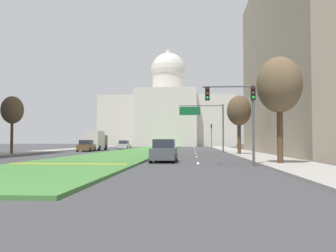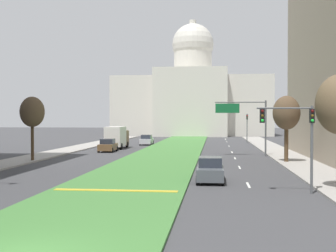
% 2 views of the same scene
% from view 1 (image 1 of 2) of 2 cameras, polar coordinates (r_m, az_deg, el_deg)
% --- Properties ---
extents(ground_plane, '(260.00, 260.00, 0.00)m').
position_cam_1_polar(ground_plane, '(61.80, -3.24, -3.84)').
color(ground_plane, '#3D3D3F').
extents(grass_median, '(8.28, 93.45, 0.14)m').
position_cam_1_polar(grass_median, '(56.66, -3.90, -3.90)').
color(grass_median, '#427A38').
rests_on(grass_median, ground_plane).
extents(median_curb_nose, '(7.45, 0.50, 0.04)m').
position_cam_1_polar(median_curb_nose, '(23.30, -15.56, -5.81)').
color(median_curb_nose, gold).
rests_on(median_curb_nose, grass_median).
extents(lane_dashes_right, '(0.16, 66.63, 0.01)m').
position_cam_1_polar(lane_dashes_right, '(60.49, 4.31, -3.87)').
color(lane_dashes_right, silver).
rests_on(lane_dashes_right, ground_plane).
extents(sidewalk_left, '(4.00, 93.45, 0.15)m').
position_cam_1_polar(sidewalk_left, '(55.41, -19.25, -3.81)').
color(sidewalk_left, '#9E9991').
rests_on(sidewalk_left, ground_plane).
extents(sidewalk_right, '(4.00, 93.45, 0.15)m').
position_cam_1_polar(sidewalk_right, '(51.32, 11.06, -4.02)').
color(sidewalk_right, '#9E9991').
rests_on(sidewalk_right, ground_plane).
extents(midrise_block_right, '(15.39, 33.85, 22.53)m').
position_cam_1_polar(midrise_block_right, '(46.54, 24.36, 9.84)').
color(midrise_block_right, gray).
rests_on(midrise_block_right, ground_plane).
extents(capitol_building, '(39.92, 26.59, 30.48)m').
position_cam_1_polar(capitol_building, '(112.83, 0.03, 1.57)').
color(capitol_building, beige).
rests_on(capitol_building, ground_plane).
extents(traffic_light_near_right, '(3.34, 0.35, 5.20)m').
position_cam_1_polar(traffic_light_near_right, '(23.24, 11.29, 3.11)').
color(traffic_light_near_right, '#515456').
rests_on(traffic_light_near_right, ground_plane).
extents(traffic_light_far_right, '(0.28, 0.35, 5.20)m').
position_cam_1_polar(traffic_light_far_right, '(75.02, 6.88, -1.04)').
color(traffic_light_far_right, '#515456').
rests_on(traffic_light_far_right, ground_plane).
extents(overhead_guide_sign, '(6.00, 0.20, 6.50)m').
position_cam_1_polar(overhead_guide_sign, '(48.30, 6.03, 1.29)').
color(overhead_guide_sign, '#515456').
rests_on(overhead_guide_sign, ground_plane).
extents(street_tree_right_near, '(2.95, 2.95, 7.15)m').
position_cam_1_polar(street_tree_right_near, '(24.96, 17.22, 6.13)').
color(street_tree_right_near, '#4C3823').
rests_on(street_tree_right_near, ground_plane).
extents(street_tree_left_mid, '(2.48, 2.48, 6.64)m').
position_cam_1_polar(street_tree_left_mid, '(44.30, -23.43, 2.27)').
color(street_tree_left_mid, '#4C3823').
rests_on(street_tree_left_mid, ground_plane).
extents(street_tree_right_mid, '(2.68, 2.68, 6.66)m').
position_cam_1_polar(street_tree_right_mid, '(41.06, 11.18, 2.30)').
color(street_tree_right_mid, '#4C3823').
rests_on(street_tree_right_mid, ground_plane).
extents(sedan_lead_stopped, '(1.88, 4.18, 1.72)m').
position_cam_1_polar(sedan_lead_stopped, '(27.27, -0.63, -4.03)').
color(sedan_lead_stopped, '#4C5156').
rests_on(sedan_lead_stopped, ground_plane).
extents(sedan_midblock, '(2.11, 4.22, 1.72)m').
position_cam_1_polar(sedan_midblock, '(55.19, -12.81, -3.13)').
color(sedan_midblock, brown).
rests_on(sedan_midblock, ground_plane).
extents(sedan_distant, '(2.00, 4.38, 1.67)m').
position_cam_1_polar(sedan_distant, '(69.08, -6.97, -3.02)').
color(sedan_distant, '#BCBCC1').
rests_on(sedan_distant, ground_plane).
extents(box_truck_delivery, '(2.40, 6.40, 3.20)m').
position_cam_1_polar(box_truck_delivery, '(60.96, -11.33, -2.24)').
color(box_truck_delivery, brown).
rests_on(box_truck_delivery, ground_plane).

